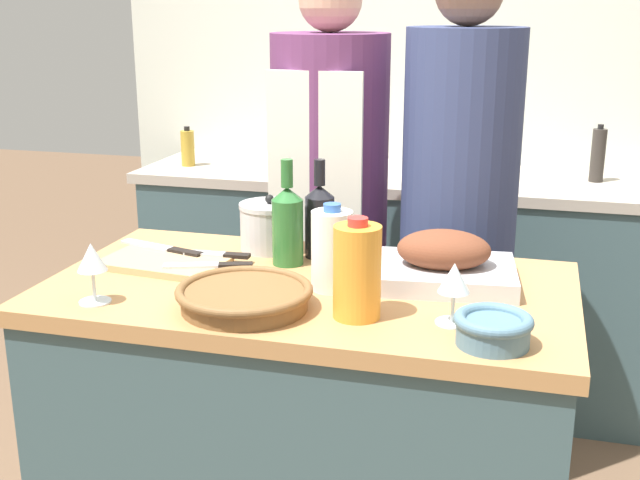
# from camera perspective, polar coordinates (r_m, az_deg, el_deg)

# --- Properties ---
(kitchen_island) EXTENTS (1.24, 0.68, 0.93)m
(kitchen_island) POSITION_cam_1_polar(r_m,az_deg,el_deg) (2.10, -0.76, -15.26)
(kitchen_island) COLOR #3D565B
(kitchen_island) RESTS_ON ground_plane
(back_counter) EXTENTS (2.17, 0.60, 0.92)m
(back_counter) POSITION_cam_1_polar(r_m,az_deg,el_deg) (3.36, 5.94, -2.94)
(back_counter) COLOR #3D565B
(back_counter) RESTS_ON ground_plane
(back_wall) EXTENTS (2.67, 0.10, 2.55)m
(back_wall) POSITION_cam_1_polar(r_m,az_deg,el_deg) (3.53, 7.29, 11.50)
(back_wall) COLOR silver
(back_wall) RESTS_ON ground_plane
(roasting_pan) EXTENTS (0.36, 0.29, 0.13)m
(roasting_pan) POSITION_cam_1_polar(r_m,az_deg,el_deg) (1.91, 8.75, -1.64)
(roasting_pan) COLOR #BCBCC1
(roasting_pan) RESTS_ON kitchen_island
(wicker_basket) EXTENTS (0.30, 0.30, 0.05)m
(wicker_basket) POSITION_cam_1_polar(r_m,az_deg,el_deg) (1.74, -5.40, -3.99)
(wicker_basket) COLOR brown
(wicker_basket) RESTS_ON kitchen_island
(cutting_board) EXTENTS (0.32, 0.21, 0.02)m
(cutting_board) POSITION_cam_1_polar(r_m,az_deg,el_deg) (2.05, -11.06, -1.63)
(cutting_board) COLOR tan
(cutting_board) RESTS_ON kitchen_island
(stock_pot) EXTENTS (0.16, 0.16, 0.15)m
(stock_pot) POSITION_cam_1_polar(r_m,az_deg,el_deg) (2.15, -3.58, 0.99)
(stock_pot) COLOR #B7B7BC
(stock_pot) RESTS_ON kitchen_island
(mixing_bowl) EXTENTS (0.15, 0.15, 0.06)m
(mixing_bowl) POSITION_cam_1_polar(r_m,az_deg,el_deg) (1.59, 12.21, -6.15)
(mixing_bowl) COLOR slate
(mixing_bowl) RESTS_ON kitchen_island
(juice_jug) EXTENTS (0.10, 0.10, 0.22)m
(juice_jug) POSITION_cam_1_polar(r_m,az_deg,el_deg) (1.67, 2.65, -2.24)
(juice_jug) COLOR orange
(juice_jug) RESTS_ON kitchen_island
(milk_jug) EXTENTS (0.10, 0.10, 0.20)m
(milk_jug) POSITION_cam_1_polar(r_m,az_deg,el_deg) (1.84, 0.85, -0.71)
(milk_jug) COLOR white
(milk_jug) RESTS_ON kitchen_island
(wine_bottle_green) EXTENTS (0.08, 0.08, 0.27)m
(wine_bottle_green) POSITION_cam_1_polar(r_m,az_deg,el_deg) (2.01, -2.33, 1.18)
(wine_bottle_green) COLOR #28662D
(wine_bottle_green) RESTS_ON kitchen_island
(wine_bottle_dark) EXTENTS (0.08, 0.08, 0.26)m
(wine_bottle_dark) POSITION_cam_1_polar(r_m,az_deg,el_deg) (2.07, -0.03, 1.51)
(wine_bottle_dark) COLOR black
(wine_bottle_dark) RESTS_ON kitchen_island
(wine_glass_left) EXTENTS (0.07, 0.07, 0.14)m
(wine_glass_left) POSITION_cam_1_polar(r_m,az_deg,el_deg) (1.82, -15.92, -1.41)
(wine_glass_left) COLOR silver
(wine_glass_left) RESTS_ON kitchen_island
(wine_glass_right) EXTENTS (0.07, 0.07, 0.13)m
(wine_glass_right) POSITION_cam_1_polar(r_m,az_deg,el_deg) (1.66, 9.51, -2.90)
(wine_glass_right) COLOR silver
(wine_glass_right) RESTS_ON kitchen_island
(knife_chef) EXTENTS (0.26, 0.10, 0.01)m
(knife_chef) POSITION_cam_1_polar(r_m,az_deg,el_deg) (2.14, -11.02, -0.57)
(knife_chef) COLOR #B7B7BC
(knife_chef) RESTS_ON cutting_board
(knife_paring) EXTENTS (0.17, 0.04, 0.01)m
(knife_paring) POSITION_cam_1_polar(r_m,az_deg,el_deg) (2.06, -7.17, -1.02)
(knife_paring) COLOR #B7B7BC
(knife_paring) RESTS_ON cutting_board
(knife_bread) EXTENTS (0.22, 0.10, 0.01)m
(knife_bread) POSITION_cam_1_polar(r_m,az_deg,el_deg) (1.98, -7.75, -1.81)
(knife_bread) COLOR #B7B7BC
(knife_bread) RESTS_ON cutting_board
(condiment_bottle_tall) EXTENTS (0.05, 0.05, 0.22)m
(condiment_bottle_tall) POSITION_cam_1_polar(r_m,az_deg,el_deg) (3.23, 19.16, 5.73)
(condiment_bottle_tall) COLOR #332D28
(condiment_bottle_tall) RESTS_ON back_counter
(condiment_bottle_short) EXTENTS (0.06, 0.06, 0.17)m
(condiment_bottle_short) POSITION_cam_1_polar(r_m,az_deg,el_deg) (3.42, -9.39, 6.48)
(condiment_bottle_short) COLOR #B28E2D
(condiment_bottle_short) RESTS_ON back_counter
(person_cook_aproned) EXTENTS (0.38, 0.38, 1.68)m
(person_cook_aproned) POSITION_cam_1_polar(r_m,az_deg,el_deg) (2.62, 0.66, 2.20)
(person_cook_aproned) COLOR beige
(person_cook_aproned) RESTS_ON ground_plane
(person_cook_guest) EXTENTS (0.35, 0.35, 1.71)m
(person_cook_guest) POSITION_cam_1_polar(r_m,az_deg,el_deg) (2.49, 9.78, 1.64)
(person_cook_guest) COLOR beige
(person_cook_guest) RESTS_ON ground_plane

